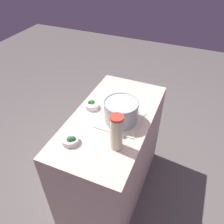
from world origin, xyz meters
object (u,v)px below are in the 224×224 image
Objects in this scene: lemonade_pitcher at (117,132)px; broccoli_bowl_center at (70,140)px; broccoli_bowl_front at (92,105)px; cooking_pot at (121,111)px.

broccoli_bowl_center is at bearing -73.84° from lemonade_pitcher.
lemonade_pitcher reaches higher than broccoli_bowl_center.
cooking_pot is at bearing 77.90° from broccoli_bowl_front.
broccoli_bowl_front is 0.42m from broccoli_bowl_center.
cooking_pot is 2.77× the size of broccoli_bowl_center.
broccoli_bowl_front is at bearing -132.70° from lemonade_pitcher.
cooking_pot is 0.30m from broccoli_bowl_front.
broccoli_bowl_center reaches higher than broccoli_bowl_front.
lemonade_pitcher is 2.23× the size of broccoli_bowl_center.
lemonade_pitcher is 2.41× the size of broccoli_bowl_front.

